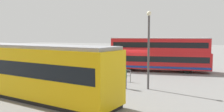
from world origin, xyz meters
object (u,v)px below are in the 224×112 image
object	(u,v)px
pedestrian_crossing	(125,76)
info_sign	(52,60)
tram_yellow	(22,69)
pedestrian_near_railing	(97,64)
double_decker_bus	(159,54)
street_lamp	(149,43)

from	to	relation	value
pedestrian_crossing	info_sign	xyz separation A→B (m)	(8.66, -2.52, 0.70)
tram_yellow	pedestrian_near_railing	bearing A→B (deg)	-93.58
double_decker_bus	tram_yellow	xyz separation A→B (m)	(6.30, 14.63, -0.15)
pedestrian_crossing	info_sign	size ratio (longest dim) A/B	0.69
tram_yellow	pedestrian_near_railing	world-z (taller)	tram_yellow
double_decker_bus	street_lamp	bearing A→B (deg)	96.96
info_sign	street_lamp	bearing A→B (deg)	169.12
double_decker_bus	pedestrian_crossing	world-z (taller)	double_decker_bus
double_decker_bus	pedestrian_near_railing	world-z (taller)	double_decker_bus
pedestrian_near_railing	info_sign	bearing A→B (deg)	40.59
double_decker_bus	info_sign	size ratio (longest dim) A/B	4.69
pedestrian_near_railing	info_sign	world-z (taller)	info_sign
tram_yellow	pedestrian_crossing	size ratio (longest dim) A/B	8.99
pedestrian_crossing	street_lamp	world-z (taller)	street_lamp
pedestrian_near_railing	double_decker_bus	bearing A→B (deg)	-142.38
double_decker_bus	tram_yellow	world-z (taller)	double_decker_bus
street_lamp	info_sign	bearing A→B (deg)	-10.88
street_lamp	tram_yellow	bearing A→B (deg)	35.01
double_decker_bus	pedestrian_near_railing	bearing A→B (deg)	37.62
info_sign	pedestrian_near_railing	bearing A→B (deg)	-139.41
info_sign	street_lamp	xyz separation A→B (m)	(-10.37, 1.99, 1.86)
tram_yellow	street_lamp	distance (m)	9.25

